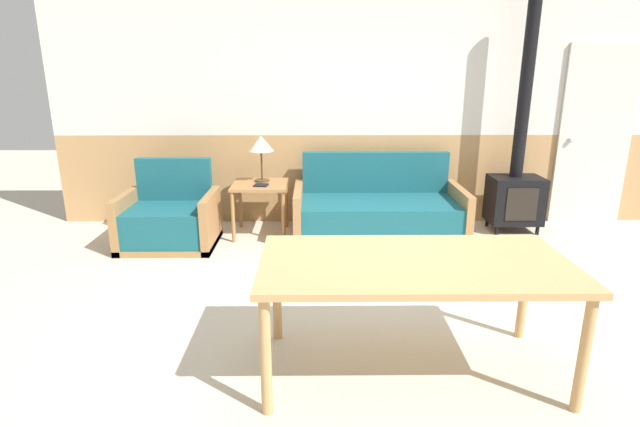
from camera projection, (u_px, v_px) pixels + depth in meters
The scene contains 10 objects.
ground_plane at pixel (400, 329), 3.55m from camera, with size 16.00×16.00×0.00m, color beige.
wall_back at pixel (368, 107), 5.69m from camera, with size 7.20×0.06×2.70m.
couch at pixel (378, 214), 5.44m from camera, with size 1.82×0.90×0.87m.
armchair at pixel (170, 221), 5.16m from camera, with size 0.95×0.74×0.86m.
side_table at pixel (260, 191), 5.43m from camera, with size 0.59×0.59×0.58m.
table_lamp at pixel (261, 145), 5.39m from camera, with size 0.27×0.27×0.50m.
book_stack at pixel (261, 185), 5.29m from camera, with size 0.16×0.15×0.02m.
dining_table at pixel (414, 271), 2.89m from camera, with size 1.79×0.90×0.72m.
wood_stove at pixel (517, 174), 5.52m from camera, with size 0.56×0.42×2.58m.
entry_door at pixel (595, 136), 5.75m from camera, with size 0.84×0.09×2.05m.
Camera 1 is at (-0.60, -3.17, 1.79)m, focal length 28.00 mm.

